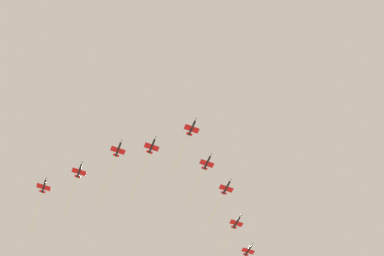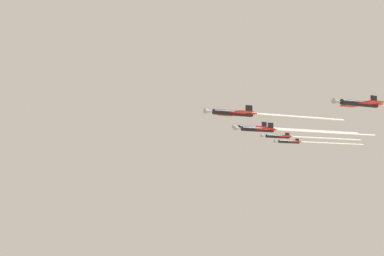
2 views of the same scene
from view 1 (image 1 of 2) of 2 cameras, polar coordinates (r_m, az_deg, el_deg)
The scene contains 8 objects.
jet_lead at distance 232.36m, azimuth -0.69°, elevation -1.52°, with size 36.97×8.48×2.42m.
jet_port_inner at distance 245.73m, azimuth 1.35°, elevation -6.12°, with size 37.72×8.48×2.42m.
jet_starboard_inner at distance 240.35m, azimuth -6.34°, elevation -4.67°, with size 47.01×8.48×2.42m.
jet_port_outer at distance 253.63m, azimuth 3.96°, elevation -9.37°, with size 37.72×8.48×2.42m.
jet_starboard_outer at distance 247.09m, azimuth -10.71°, elevation -5.03°, with size 47.28×8.48×2.42m.
jet_center_rear at distance 272.80m, azimuth 5.13°, elevation -14.09°, with size 43.68×8.48×2.42m.
jet_port_trail at distance 259.10m, azimuth -15.53°, elevation -7.40°, with size 44.24×8.48×2.42m.
jet_tail_end at distance 271.97m, azimuth -19.82°, elevation -9.12°, with size 44.91×8.48×2.42m.
Camera 1 is at (113.53, -44.89, 3.75)m, focal length 39.54 mm.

